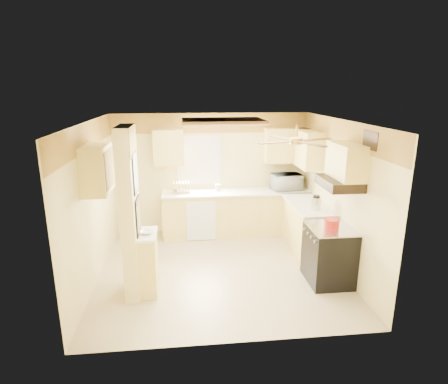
{
  "coord_description": "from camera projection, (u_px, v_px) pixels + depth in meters",
  "views": [
    {
      "loc": [
        -0.56,
        -5.75,
        3.0
      ],
      "look_at": [
        0.11,
        0.35,
        1.28
      ],
      "focal_mm": 30.0,
      "sensor_mm": 36.0,
      "label": 1
    }
  ],
  "objects": [
    {
      "name": "window",
      "position": [
        199.0,
        160.0,
        7.73
      ],
      "size": [
        0.92,
        0.02,
        1.02
      ],
      "color": "white",
      "rests_on": "wall_back"
    },
    {
      "name": "wallpaper_border",
      "position": [
        211.0,
        123.0,
        7.55
      ],
      "size": [
        4.0,
        0.02,
        0.4
      ],
      "primitive_type": "cube",
      "color": "gold",
      "rests_on": "wall_back"
    },
    {
      "name": "utensil_crock",
      "position": [
        218.0,
        187.0,
        7.73
      ],
      "size": [
        0.1,
        0.1,
        0.2
      ],
      "color": "white",
      "rests_on": "countertop_back"
    },
    {
      "name": "countertop_right",
      "position": [
        308.0,
        205.0,
        6.87
      ],
      "size": [
        0.64,
        1.44,
        0.04
      ],
      "primitive_type": "cube",
      "color": "white",
      "rests_on": "lower_cabinets_right"
    },
    {
      "name": "dishwasher_panel",
      "position": [
        201.0,
        221.0,
        7.46
      ],
      "size": [
        0.58,
        0.02,
        0.8
      ],
      "primitive_type": "cube",
      "color": "white",
      "rests_on": "lower_cabinets_back"
    },
    {
      "name": "dutch_oven",
      "position": [
        332.0,
        224.0,
        5.69
      ],
      "size": [
        0.24,
        0.24,
        0.16
      ],
      "color": "#AC1B18",
      "rests_on": "stove"
    },
    {
      "name": "ledge_top",
      "position": [
        147.0,
        234.0,
        5.47
      ],
      "size": [
        0.28,
        0.58,
        0.04
      ],
      "primitive_type": "cube",
      "color": "white",
      "rests_on": "partition_ledge"
    },
    {
      "name": "partition_ledge",
      "position": [
        149.0,
        264.0,
        5.6
      ],
      "size": [
        0.25,
        0.55,
        0.9
      ],
      "primitive_type": "cube",
      "color": "#FFEB7C",
      "rests_on": "floor"
    },
    {
      "name": "kettle",
      "position": [
        316.0,
        203.0,
        6.49
      ],
      "size": [
        0.17,
        0.17,
        0.26
      ],
      "color": "silver",
      "rests_on": "countertop_right"
    },
    {
      "name": "wall_back",
      "position": [
        211.0,
        174.0,
        7.85
      ],
      "size": [
        4.0,
        0.0,
        4.0
      ],
      "primitive_type": "plane",
      "rotation": [
        1.57,
        0.0,
        0.0
      ],
      "color": "beige",
      "rests_on": "floor"
    },
    {
      "name": "partition_column",
      "position": [
        130.0,
        214.0,
        5.36
      ],
      "size": [
        0.2,
        0.7,
        2.5
      ],
      "primitive_type": "cube",
      "color": "beige",
      "rests_on": "floor"
    },
    {
      "name": "upper_cab_back_left",
      "position": [
        169.0,
        147.0,
        7.43
      ],
      "size": [
        0.6,
        0.35,
        0.7
      ],
      "primitive_type": "cube",
      "color": "#FFEB7C",
      "rests_on": "wall_back"
    },
    {
      "name": "wall_left",
      "position": [
        92.0,
        204.0,
        5.82
      ],
      "size": [
        0.0,
        3.8,
        3.8
      ],
      "primitive_type": "plane",
      "rotation": [
        1.57,
        0.0,
        1.57
      ],
      "color": "beige",
      "rests_on": "floor"
    },
    {
      "name": "upper_cab_back_right",
      "position": [
        287.0,
        145.0,
        7.68
      ],
      "size": [
        0.9,
        0.35,
        0.7
      ],
      "primitive_type": "cube",
      "color": "#FFEB7C",
      "rests_on": "wall_back"
    },
    {
      "name": "poster_menu",
      "position": [
        135.0,
        173.0,
        5.21
      ],
      "size": [
        0.02,
        0.42,
        0.57
      ],
      "color": "black",
      "rests_on": "partition_column"
    },
    {
      "name": "bowl",
      "position": [
        147.0,
        232.0,
        5.44
      ],
      "size": [
        0.23,
        0.23,
        0.05
      ],
      "primitive_type": "imported",
      "rotation": [
        0.0,
        0.0,
        -0.22
      ],
      "color": "white",
      "rests_on": "ledge_top"
    },
    {
      "name": "lower_cabinets_right",
      "position": [
        307.0,
        228.0,
        7.0
      ],
      "size": [
        0.6,
        1.4,
        0.9
      ],
      "primitive_type": "cube",
      "color": "#FFEB7C",
      "rests_on": "floor"
    },
    {
      "name": "upper_cab_left_wall",
      "position": [
        97.0,
        169.0,
        5.44
      ],
      "size": [
        0.35,
        0.75,
        0.7
      ],
      "primitive_type": "cube",
      "color": "#FFEB7C",
      "rests_on": "wall_left"
    },
    {
      "name": "dish_rack",
      "position": [
        181.0,
        189.0,
        7.59
      ],
      "size": [
        0.35,
        0.26,
        0.2
      ],
      "color": "tan",
      "rests_on": "countertop_back"
    },
    {
      "name": "range_hood",
      "position": [
        339.0,
        183.0,
        5.59
      ],
      "size": [
        0.5,
        0.76,
        0.14
      ],
      "primitive_type": "cube",
      "color": "black",
      "rests_on": "upper_cab_over_stove"
    },
    {
      "name": "wall_front",
      "position": [
        236.0,
        248.0,
        4.21
      ],
      "size": [
        4.0,
        0.0,
        4.0
      ],
      "primitive_type": "plane",
      "rotation": [
        -1.57,
        0.0,
        0.0
      ],
      "color": "beige",
      "rests_on": "floor"
    },
    {
      "name": "stove",
      "position": [
        329.0,
        254.0,
        5.89
      ],
      "size": [
        0.68,
        0.77,
        0.92
      ],
      "color": "black",
      "rests_on": "floor"
    },
    {
      "name": "countertop_back",
      "position": [
        236.0,
        192.0,
        7.69
      ],
      "size": [
        3.04,
        0.64,
        0.04
      ],
      "primitive_type": "cube",
      "color": "white",
      "rests_on": "lower_cabinets_back"
    },
    {
      "name": "poster_nashville",
      "position": [
        138.0,
        217.0,
        5.39
      ],
      "size": [
        0.02,
        0.42,
        0.57
      ],
      "color": "black",
      "rests_on": "partition_column"
    },
    {
      "name": "upper_cab_right",
      "position": [
        307.0,
        149.0,
        7.26
      ],
      "size": [
        0.35,
        1.0,
        0.7
      ],
      "primitive_type": "cube",
      "color": "#FFEB7C",
      "rests_on": "wall_right"
    },
    {
      "name": "upper_cab_over_stove",
      "position": [
        347.0,
        161.0,
        5.51
      ],
      "size": [
        0.35,
        0.76,
        0.52
      ],
      "primitive_type": "cube",
      "color": "#FFEB7C",
      "rests_on": "wall_right"
    },
    {
      "name": "ceiling",
      "position": [
        220.0,
        121.0,
        5.69
      ],
      "size": [
        4.0,
        4.0,
        0.0
      ],
      "primitive_type": "plane",
      "rotation": [
        3.14,
        0.0,
        0.0
      ],
      "color": "white",
      "rests_on": "wall_back"
    },
    {
      "name": "floor",
      "position": [
        220.0,
        270.0,
        6.37
      ],
      "size": [
        4.0,
        4.0,
        0.0
      ],
      "primitive_type": "plane",
      "color": "tan",
      "rests_on": "ground"
    },
    {
      "name": "ceiling_light_panel",
      "position": [
        223.0,
        121.0,
        6.19
      ],
      "size": [
        1.35,
        0.95,
        0.06
      ],
      "color": "brown",
      "rests_on": "ceiling"
    },
    {
      "name": "wall_right",
      "position": [
        339.0,
        196.0,
        6.24
      ],
      "size": [
        0.0,
        3.8,
        3.8
      ],
      "primitive_type": "plane",
      "rotation": [
        1.57,
        0.0,
        -1.57
      ],
      "color": "beige",
      "rests_on": "floor"
    },
    {
      "name": "vent_grate",
      "position": [
        371.0,
        140.0,
        5.09
      ],
      "size": [
        0.02,
        0.4,
        0.25
      ],
      "primitive_type": "cube",
      "color": "black",
      "rests_on": "wall_right"
    },
    {
      "name": "lower_cabinets_back",
      "position": [
        236.0,
        213.0,
        7.83
      ],
      "size": [
        3.0,
        0.6,
        0.9
      ],
      "primitive_type": "cube",
      "color": "#FFEB7C",
      "rests_on": "floor"
    },
    {
      "name": "ceiling_fan",
      "position": [
        296.0,
        141.0,
        5.19
      ],
      "size": [
        1.15,
        1.15,
        0.26
      ],
      "color": "gold",
      "rests_on": "ceiling"
    },
    {
      "name": "microwave",
      "position": [
        286.0,
        182.0,
        7.78
      ],
      "size": [
        0.63,
        0.47,
        0.33
      ],
      "primitive_type": "imported",
      "rotation": [
        0.0,
        0.0,
        3.27
      ],
      "color": "white",
      "rests_on": "countertop_back"
    }
  ]
}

